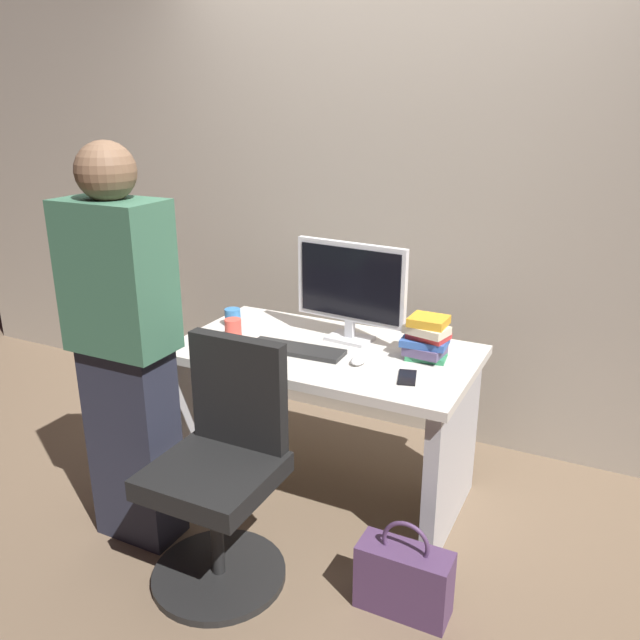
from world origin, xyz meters
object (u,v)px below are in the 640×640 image
person_at_desk (125,351)px  mouse (359,360)px  office_chair (222,475)px  handbag (404,579)px  cup_by_monitor (233,317)px  book_stack (427,338)px  cell_phone (407,377)px  keyboard (296,349)px  monitor (350,286)px  cup_near_keyboard (233,329)px  desk (325,396)px

person_at_desk → mouse: 0.94m
office_chair → person_at_desk: (-0.46, 0.04, 0.41)m
handbag → mouse: bearing=129.5°
cup_by_monitor → book_stack: bearing=0.2°
cell_phone → handbag: (0.16, -0.42, -0.59)m
keyboard → monitor: bearing=54.5°
monitor → cell_phone: monitor is taller
keyboard → handbag: bearing=-37.3°
mouse → cup_near_keyboard: bearing=177.8°
person_at_desk → book_stack: bearing=35.6°
mouse → cell_phone: mouse is taller
desk → handbag: 0.90m
office_chair → mouse: size_ratio=9.40×
office_chair → handbag: bearing=8.5°
office_chair → book_stack: office_chair is taller
desk → mouse: 0.33m
person_at_desk → handbag: 1.36m
desk → handbag: (0.59, -0.57, -0.36)m
cup_near_keyboard → cell_phone: size_ratio=0.63×
desk → cup_near_keyboard: (-0.44, -0.07, 0.28)m
monitor → mouse: 0.37m
person_at_desk → keyboard: (0.47, 0.54, -0.11)m
person_at_desk → cell_phone: size_ratio=11.38×
person_at_desk → book_stack: person_at_desk is taller
cell_phone → person_at_desk: bearing=-169.7°
mouse → book_stack: book_stack is taller
book_stack → cell_phone: bearing=-90.7°
book_stack → keyboard: bearing=-162.0°
person_at_desk → cup_by_monitor: person_at_desk is taller
monitor → mouse: bearing=-58.3°
office_chair → cup_near_keyboard: (-0.34, 0.60, 0.34)m
mouse → cup_by_monitor: bearing=166.9°
mouse → keyboard: bearing=179.3°
monitor → book_stack: size_ratio=2.62×
monitor → office_chair: bearing=-101.0°
desk → person_at_desk: bearing=-131.9°
keyboard → cup_near_keyboard: 0.35m
cup_near_keyboard → handbag: 1.31m
office_chair → cup_by_monitor: bearing=120.1°
office_chair → book_stack: 1.01m
desk → office_chair: (-0.10, -0.67, -0.07)m
keyboard → handbag: (0.69, -0.48, -0.60)m
desk → cell_phone: (0.43, -0.14, 0.23)m
office_chair → cell_phone: size_ratio=6.53×
cup_near_keyboard → person_at_desk: bearing=-102.6°
office_chair → cup_near_keyboard: 0.77m
monitor → cup_by_monitor: size_ratio=6.49×
desk → office_chair: size_ratio=1.41×
cup_by_monitor → book_stack: 0.98m
keyboard → cup_near_keyboard: (-0.34, 0.02, 0.04)m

